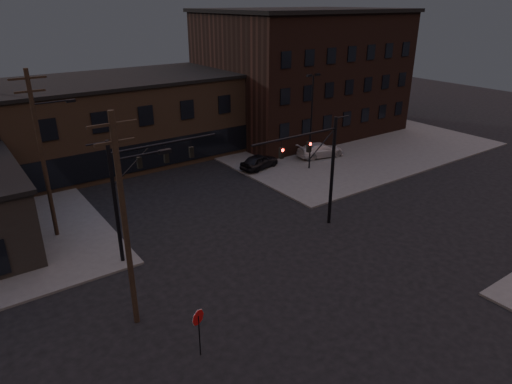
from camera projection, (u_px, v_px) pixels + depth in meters
ground at (302, 279)px, 27.10m from camera, size 140.00×140.00×0.00m
sidewalk_ne at (321, 136)px, 55.35m from camera, size 30.00×30.00×0.15m
building_row at (124, 120)px, 46.53m from camera, size 40.00×12.00×8.00m
building_right at (301, 74)px, 55.65m from camera, size 22.00×16.00×14.00m
traffic_signal_near at (321, 163)px, 31.42m from camera, size 7.12×0.24×8.00m
traffic_signal_far at (134, 184)px, 27.55m from camera, size 7.12×0.24×8.00m
stop_sign at (198, 322)px, 20.61m from camera, size 0.72×0.33×2.48m
utility_pole_near at (126, 219)px, 21.26m from camera, size 3.70×0.28×11.00m
utility_pole_mid at (43, 153)px, 29.62m from camera, size 3.70×0.28×11.50m
lot_light_a at (312, 114)px, 42.41m from camera, size 1.50×0.28×9.14m
lot_light_b at (322, 98)px, 49.38m from camera, size 1.50×0.28×9.14m
parked_car_lot_a at (259, 161)px, 44.16m from camera, size 4.44×2.51×1.43m
parked_car_lot_b at (320, 150)px, 47.46m from camera, size 5.32×2.98×1.46m
car_crossing at (127, 160)px, 44.62m from camera, size 2.45×5.17×1.64m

